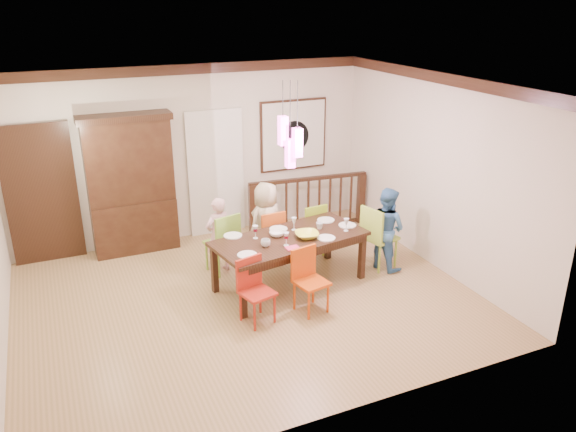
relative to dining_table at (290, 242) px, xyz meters
name	(u,v)px	position (x,y,z in m)	size (l,w,h in m)	color
floor	(248,299)	(-0.70, -0.15, -0.67)	(6.00, 6.00, 0.00)	olive
ceiling	(241,85)	(-0.70, -0.15, 2.23)	(6.00, 6.00, 0.00)	white
wall_back	(194,154)	(-0.70, 2.35, 0.78)	(6.00, 6.00, 0.00)	beige
wall_right	(436,172)	(2.30, -0.15, 0.78)	(5.00, 5.00, 0.00)	beige
crown_molding	(242,92)	(-0.70, -0.15, 2.15)	(6.00, 5.00, 0.16)	black
panel_door	(42,197)	(-3.10, 2.30, 0.38)	(1.04, 0.07, 2.24)	black
white_doorway	(216,175)	(-0.35, 2.31, 0.38)	(0.97, 0.05, 2.22)	silver
painting	(294,135)	(1.10, 2.31, 0.93)	(1.25, 0.06, 1.25)	black
pendant_cluster	(290,142)	(0.00, 0.00, 1.44)	(0.27, 0.21, 1.14)	#FF4CCC
dining_table	(290,242)	(0.00, 0.00, 0.00)	(2.27, 1.31, 0.75)	black
chair_far_left	(222,238)	(-0.75, 0.82, -0.13)	(0.52, 0.52, 0.94)	#82BD3C
chair_far_mid	(269,232)	(0.01, 0.82, -0.17)	(0.42, 0.42, 0.87)	#DD5A1A
chair_far_right	(310,225)	(0.71, 0.82, -0.17)	(0.43, 0.43, 0.88)	#90B721
chair_near_left	(257,288)	(-0.78, -0.74, -0.18)	(0.47, 0.47, 0.84)	#A62315
chair_near_mid	(311,277)	(-0.04, -0.78, -0.18)	(0.46, 0.46, 0.86)	#C8450B
chair_end_right	(380,232)	(1.50, 0.01, -0.11)	(0.54, 0.54, 0.98)	#9FC43D
china_hutch	(131,184)	(-1.80, 2.14, 0.45)	(1.41, 0.46, 2.23)	black
balustrade	(308,202)	(1.16, 1.80, -0.17)	(2.17, 0.29, 0.96)	black
person_far_left	(218,235)	(-0.79, 0.83, -0.08)	(0.43, 0.28, 1.17)	beige
person_far_mid	(266,224)	(-0.03, 0.81, -0.02)	(0.64, 0.41, 1.30)	#C6B895
person_end_right	(386,228)	(1.56, -0.05, -0.03)	(0.62, 0.48, 1.27)	#4078B5
serving_bowl	(307,235)	(0.20, -0.12, 0.12)	(0.33, 0.33, 0.08)	#E2E541
small_bowl	(277,234)	(-0.16, 0.10, 0.12)	(0.22, 0.22, 0.07)	white
cup_left	(266,243)	(-0.43, -0.16, 0.13)	(0.13, 0.13, 0.10)	silver
cup_right	(320,226)	(0.51, 0.09, 0.13)	(0.11, 0.11, 0.10)	silver
plate_far_left	(233,236)	(-0.72, 0.35, 0.09)	(0.26, 0.26, 0.01)	white
plate_far_mid	(278,229)	(-0.04, 0.31, 0.09)	(0.26, 0.26, 0.01)	white
plate_far_right	(326,220)	(0.74, 0.34, 0.09)	(0.26, 0.26, 0.01)	white
plate_near_left	(247,255)	(-0.75, -0.33, 0.09)	(0.26, 0.26, 0.01)	white
plate_near_mid	(326,238)	(0.43, -0.26, 0.09)	(0.26, 0.26, 0.01)	white
plate_end_right	(347,225)	(0.94, 0.03, 0.09)	(0.26, 0.26, 0.01)	white
wine_glass_a	(255,232)	(-0.46, 0.15, 0.18)	(0.08, 0.08, 0.19)	#590C19
wine_glass_b	(294,224)	(0.15, 0.20, 0.18)	(0.08, 0.08, 0.19)	silver
wine_glass_c	(286,239)	(-0.17, -0.25, 0.18)	(0.08, 0.08, 0.19)	#590C19
wine_glass_d	(346,225)	(0.82, -0.13, 0.18)	(0.08, 0.08, 0.19)	silver
napkin	(292,248)	(-0.13, -0.37, 0.09)	(0.18, 0.14, 0.01)	#D83359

